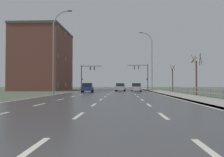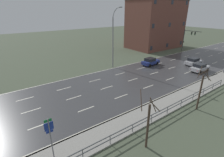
% 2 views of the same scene
% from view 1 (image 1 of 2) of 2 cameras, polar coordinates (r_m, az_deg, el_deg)
% --- Properties ---
extents(ground_plane, '(160.00, 160.00, 0.12)m').
position_cam_1_polar(ground_plane, '(50.82, 0.31, -2.97)').
color(ground_plane, '#4C5642').
extents(road_asphalt_strip, '(14.00, 120.00, 0.03)m').
position_cam_1_polar(road_asphalt_strip, '(62.80, 0.70, -2.62)').
color(road_asphalt_strip, '#3D3D3F').
rests_on(road_asphalt_strip, ground).
extents(sidewalk_right, '(3.00, 120.00, 0.12)m').
position_cam_1_polar(sidewalk_right, '(63.13, 8.37, -2.55)').
color(sidewalk_right, gray).
rests_on(sidewalk_right, ground).
extents(guardrail, '(0.07, 31.95, 1.00)m').
position_cam_1_polar(guardrail, '(26.53, 20.02, -2.65)').
color(guardrail, '#515459').
rests_on(guardrail, ground).
extents(street_lamp_midground, '(2.48, 0.24, 11.54)m').
position_cam_1_polar(street_lamp_midground, '(48.21, 9.09, 3.76)').
color(street_lamp_midground, slate).
rests_on(street_lamp_midground, ground).
extents(street_lamp_left_bank, '(2.62, 0.24, 11.55)m').
position_cam_1_polar(street_lamp_left_bank, '(34.68, -13.20, 5.79)').
color(street_lamp_left_bank, slate).
rests_on(street_lamp_left_bank, ground).
extents(traffic_signal_right, '(4.90, 0.36, 6.17)m').
position_cam_1_polar(traffic_signal_right, '(58.49, 7.17, 1.44)').
color(traffic_signal_right, '#38383A').
rests_on(traffic_signal_right, ground).
extents(traffic_signal_left, '(4.83, 0.36, 5.99)m').
position_cam_1_polar(traffic_signal_left, '(58.85, -6.00, 1.30)').
color(traffic_signal_left, '#38383A').
rests_on(traffic_signal_left, ground).
extents(car_distant, '(2.01, 4.19, 1.57)m').
position_cam_1_polar(car_distant, '(40.79, -5.72, -2.13)').
color(car_distant, navy).
rests_on(car_distant, ground).
extents(car_far_left, '(2.02, 4.20, 1.57)m').
position_cam_1_polar(car_far_left, '(47.90, 1.98, -2.03)').
color(car_far_left, '#B7B7BC').
rests_on(car_far_left, ground).
extents(car_near_left, '(1.95, 4.16, 1.57)m').
position_cam_1_polar(car_near_left, '(45.07, 5.67, -2.07)').
color(car_near_left, '#B7B7BC').
rests_on(car_near_left, ground).
extents(brick_building, '(10.35, 16.38, 14.00)m').
position_cam_1_polar(brick_building, '(58.62, -15.61, 4.20)').
color(brick_building, brown).
rests_on(brick_building, ground).
extents(bare_tree_mid, '(1.46, 1.55, 5.27)m').
position_cam_1_polar(bare_tree_mid, '(33.04, 19.05, 0.83)').
color(bare_tree_mid, '#423328').
rests_on(bare_tree_mid, ground).
extents(bare_tree_far, '(1.08, 1.11, 5.35)m').
position_cam_1_polar(bare_tree_far, '(49.67, 13.91, -0.12)').
color(bare_tree_far, '#423328').
rests_on(bare_tree_far, ground).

